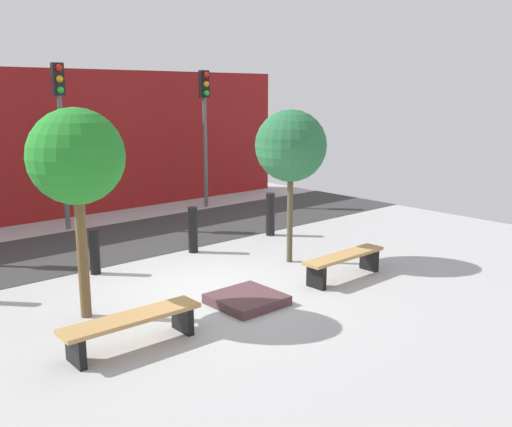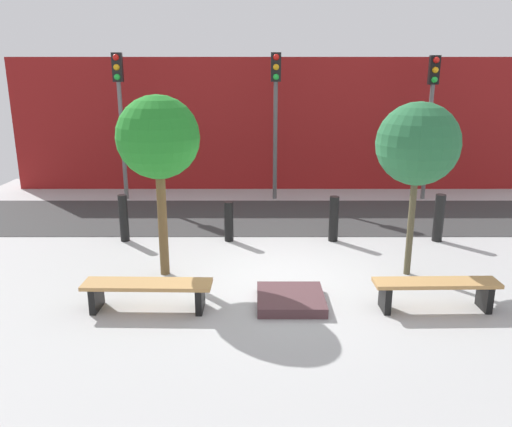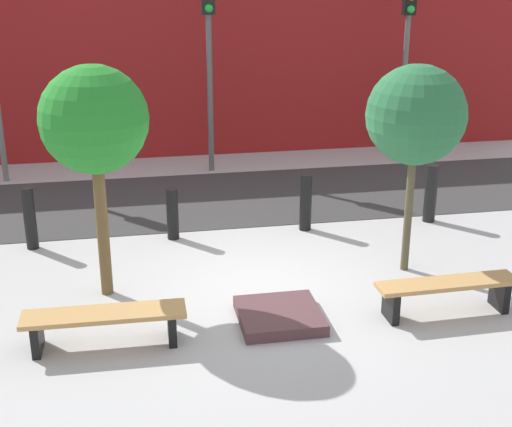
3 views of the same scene
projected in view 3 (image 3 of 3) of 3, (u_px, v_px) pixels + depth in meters
name	position (u px, v px, depth m)	size (l,w,h in m)	color
ground_plane	(265.00, 289.00, 10.22)	(18.00, 18.00, 0.00)	#ABABAB
road_strip	(224.00, 198.00, 14.01)	(18.00, 3.36, 0.01)	#353535
building_facade	(202.00, 68.00, 16.56)	(16.20, 0.50, 4.05)	maroon
bench_left	(105.00, 321.00, 8.65)	(1.98, 0.49, 0.45)	black
bench_right	(447.00, 290.00, 9.41)	(1.92, 0.43, 0.48)	black
planter_bed	(279.00, 316.00, 9.30)	(1.06, 1.06, 0.16)	#503337
tree_behind_left_bench	(94.00, 122.00, 9.25)	(1.43, 1.43, 3.22)	brown
tree_behind_right_bench	(416.00, 116.00, 10.05)	(1.43, 1.43, 3.10)	brown
bollard_far_left	(30.00, 218.00, 11.46)	(0.19, 0.19, 1.03)	black
bollard_left	(173.00, 214.00, 11.88)	(0.20, 0.20, 0.88)	black
bollard_center	(306.00, 202.00, 12.26)	(0.21, 0.21, 1.00)	black
bollard_right	(431.00, 193.00, 12.64)	(0.22, 0.22, 1.05)	black
traffic_light_mid_west	(209.00, 40.00, 14.86)	(0.28, 0.27, 4.12)	#545454
traffic_light_mid_east	(407.00, 38.00, 15.62)	(0.28, 0.27, 4.05)	#585858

